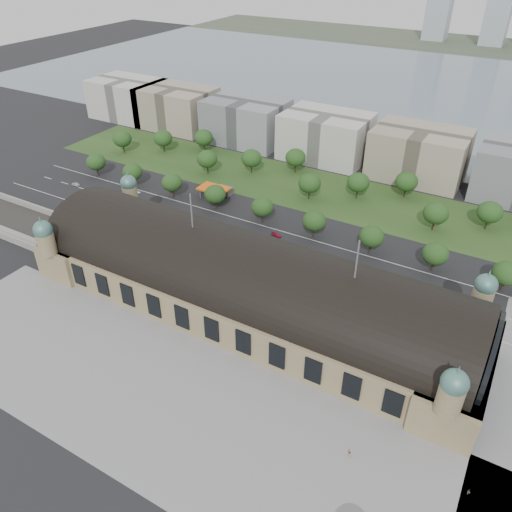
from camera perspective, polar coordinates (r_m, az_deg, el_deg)
The scene contains 54 objects.
ground at distance 167.14m, azimuth -1.06°, elevation -6.03°, with size 900.00×900.00×0.00m, color black.
station at distance 160.78m, azimuth -1.10°, elevation -3.20°, with size 150.00×48.40×44.30m.
track_cutting at distance 232.72m, azimuth -25.33°, elevation 3.06°, with size 70.00×24.00×3.10m.
plaza_south at distance 137.69m, azimuth -7.19°, elevation -17.50°, with size 190.00×48.00×0.12m, color gray.
road_slab at distance 202.02m, azimuth -0.39°, elevation 1.76°, with size 260.00×26.00×0.10m, color black.
grass_belt at distance 243.44m, azimuth 7.25°, elevation 7.36°, with size 300.00×45.00×0.10m, color #28461C.
petrol_station at distance 236.77m, azimuth -4.18°, elevation 7.55°, with size 14.00×13.00×5.05m.
lake at distance 426.90m, azimuth 20.96°, elevation 17.06°, with size 700.00×320.00×0.08m, color slate.
far_shore at distance 620.81m, azimuth 25.10°, elevation 20.86°, with size 700.00×120.00×0.14m, color #44513D.
far_tower_left at distance 634.34m, azimuth 20.40°, elevation 25.77°, with size 24.00×24.00×80.00m, color #9EA8B2.
far_tower_mid at distance 624.83m, azimuth 26.25°, elevation 24.72°, with size 24.00×24.00×85.00m, color #9EA8B2.
office_0 at distance 352.34m, azimuth -14.39°, elevation 17.04°, with size 45.00×32.00×24.00m, color beige.
office_1 at distance 326.77m, azimuth -9.01°, elevation 16.38°, with size 45.00×32.00×24.00m, color tan.
office_2 at distance 299.29m, azimuth -1.15°, elevation 15.17°, with size 45.00×32.00×24.00m, color gray.
office_3 at distance 278.15m, azimuth 7.96°, elevation 13.41°, with size 45.00×32.00×24.00m, color beige.
office_4 at distance 264.88m, azimuth 18.10°, elevation 11.02°, with size 45.00×32.00×24.00m, color tan.
tree_row_0 at distance 267.13m, azimuth -17.82°, elevation 10.19°, with size 9.60×9.60×11.52m.
tree_row_1 at distance 250.91m, azimuth -13.95°, elevation 9.32°, with size 9.60×9.60×11.52m.
tree_row_2 at distance 236.02m, azimuth -9.59°, elevation 8.28°, with size 9.60×9.60×11.52m.
tree_row_3 at distance 222.73m, azimuth -4.70°, elevation 7.05°, with size 9.60×9.60×11.52m.
tree_row_4 at distance 211.33m, azimuth 0.72°, elevation 5.62°, with size 9.60×9.60×11.52m.
tree_row_5 at distance 202.15m, azimuth 6.67°, elevation 3.98°, with size 9.60×9.60×11.52m.
tree_row_6 at distance 195.51m, azimuth 13.08°, elevation 2.17°, with size 9.60×9.60×11.52m.
tree_row_7 at distance 191.66m, azimuth 19.82°, elevation 0.22°, with size 9.60×9.60×11.52m.
tree_row_8 at distance 190.78m, azimuth 26.73°, elevation -1.77°, with size 9.60×9.60×11.52m.
tree_belt_0 at distance 292.83m, azimuth -15.04°, elevation 12.81°, with size 10.40×10.40×12.48m.
tree_belt_1 at distance 288.79m, azimuth -10.58°, elevation 13.09°, with size 10.40×10.40×12.48m.
tree_belt_2 at distance 286.45m, azimuth -6.01°, elevation 13.30°, with size 10.40×10.40×12.48m.
tree_belt_3 at distance 257.95m, azimuth -5.61°, elevation 10.98°, with size 10.40×10.40×12.48m.
tree_belt_4 at distance 257.58m, azimuth -0.52°, elevation 11.11°, with size 10.40×10.40×12.48m.
tree_belt_5 at distance 259.18m, azimuth 4.54°, elevation 11.15°, with size 10.40×10.40×12.48m.
tree_belt_6 at distance 231.99m, azimuth 6.15°, elevation 8.27°, with size 10.40×10.40×12.48m.
tree_belt_7 at distance 236.22m, azimuth 11.61°, elevation 8.24°, with size 10.40×10.40×12.48m.
tree_belt_8 at distance 242.46m, azimuth 16.83°, elevation 8.14°, with size 10.40×10.40×12.48m.
tree_belt_9 at distance 218.18m, azimuth 19.88°, elevation 4.62°, with size 10.40×10.40×12.48m.
tree_belt_10 at distance 227.48m, azimuth 25.16°, elevation 4.56°, with size 10.40×10.40×12.48m.
traffic_car_0 at distance 262.23m, azimuth -19.91°, elevation 7.73°, with size 1.80×4.47×1.52m, color silver.
traffic_car_2 at distance 231.16m, azimuth -12.38°, elevation 5.52°, with size 2.38×5.17×1.44m, color black.
traffic_car_3 at distance 204.81m, azimuth 2.36°, elevation 2.42°, with size 1.83×4.49×1.30m, color maroon.
traffic_car_4 at distance 190.69m, azimuth 8.18°, elevation -0.54°, with size 1.50×3.72×1.27m, color #191C47.
traffic_car_5 at distance 181.37m, azimuth 20.90°, elevation -4.69°, with size 1.63×4.68×1.54m, color #525359.
traffic_car_6 at distance 177.50m, azimuth 24.91°, elevation -6.76°, with size 2.38×5.17×1.44m, color white.
parked_car_0 at distance 210.36m, azimuth -10.42°, elevation 2.78°, with size 1.53×4.40×1.45m, color black.
parked_car_1 at distance 220.15m, azimuth -14.06°, elevation 3.77°, with size 2.33×5.05×1.40m, color #9B2613.
parked_car_2 at distance 213.65m, azimuth -12.23°, elevation 3.05°, with size 1.88×4.62×1.34m, color #1E1948.
parked_car_3 at distance 205.69m, azimuth -9.26°, elevation 2.12°, with size 1.54×3.82×1.30m, color slate.
parked_car_4 at distance 202.87m, azimuth -7.49°, elevation 1.85°, with size 1.68×4.81×1.58m, color white.
parked_car_5 at distance 198.53m, azimuth -7.42°, elevation 1.07°, with size 2.41×5.22×1.45m, color #9A9DA3.
parked_car_6 at distance 192.58m, azimuth -2.48°, elevation 0.20°, with size 1.84×4.52×1.31m, color black.
bus_west at distance 190.27m, azimuth 2.81°, elevation 0.12°, with size 2.91×12.44×3.47m, color #BA431D.
bus_mid at distance 187.32m, azimuth 4.39°, elevation -0.60°, with size 2.66×11.38×3.17m, color beige.
bus_east at distance 177.68m, azimuth 12.22°, elevation -3.52°, with size 2.66×11.36×3.16m, color #BDB7AF.
pedestrian_0 at distance 130.42m, azimuth 10.62°, elevation -21.40°, with size 0.89×0.51×1.82m, color gray.
pedestrian_2 at distance 132.22m, azimuth 23.15°, elevation -23.53°, with size 0.90×0.52×1.86m, color gray.
Camera 1 is at (67.05, -109.90, 106.59)m, focal length 35.00 mm.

